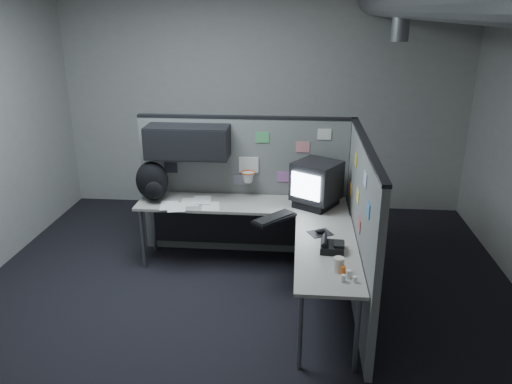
# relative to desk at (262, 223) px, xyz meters

# --- Properties ---
(room) EXTENTS (5.62, 5.62, 3.22)m
(room) POSITION_rel_desk_xyz_m (0.41, -0.70, 1.48)
(room) COLOR black
(room) RESTS_ON ground
(partition_back) EXTENTS (2.44, 0.42, 1.63)m
(partition_back) POSITION_rel_desk_xyz_m (-0.40, 0.53, 0.38)
(partition_back) COLOR slate
(partition_back) RESTS_ON ground
(partition_right) EXTENTS (0.07, 2.23, 1.63)m
(partition_right) POSITION_rel_desk_xyz_m (0.95, -0.49, 0.21)
(partition_right) COLOR slate
(partition_right) RESTS_ON ground
(desk) EXTENTS (2.31, 2.11, 0.73)m
(desk) POSITION_rel_desk_xyz_m (0.00, 0.00, 0.00)
(desk) COLOR #A09A91
(desk) RESTS_ON ground
(monitor) EXTENTS (0.59, 0.59, 0.49)m
(monitor) POSITION_rel_desk_xyz_m (0.56, 0.26, 0.37)
(monitor) COLOR black
(monitor) RESTS_ON desk
(keyboard) EXTENTS (0.46, 0.48, 0.04)m
(keyboard) POSITION_rel_desk_xyz_m (0.13, -0.17, 0.14)
(keyboard) COLOR black
(keyboard) RESTS_ON desk
(mouse) EXTENTS (0.26, 0.25, 0.05)m
(mouse) POSITION_rel_desk_xyz_m (0.59, -0.45, 0.13)
(mouse) COLOR black
(mouse) RESTS_ON desk
(phone) EXTENTS (0.22, 0.24, 0.11)m
(phone) POSITION_rel_desk_xyz_m (0.67, -0.80, 0.16)
(phone) COLOR black
(phone) RESTS_ON desk
(bottles) EXTENTS (0.13, 0.15, 0.08)m
(bottles) POSITION_rel_desk_xyz_m (0.77, -1.28, 0.15)
(bottles) COLOR silver
(bottles) RESTS_ON desk
(cup) EXTENTS (0.11, 0.11, 0.12)m
(cup) POSITION_rel_desk_xyz_m (0.71, -1.17, 0.18)
(cup) COLOR beige
(cup) RESTS_ON desk
(papers) EXTENTS (0.68, 0.54, 0.01)m
(papers) POSITION_rel_desk_xyz_m (-0.80, 0.17, 0.12)
(papers) COLOR white
(papers) RESTS_ON desk
(backpack) EXTENTS (0.38, 0.34, 0.44)m
(backpack) POSITION_rel_desk_xyz_m (-1.24, 0.28, 0.33)
(backpack) COLOR black
(backpack) RESTS_ON desk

